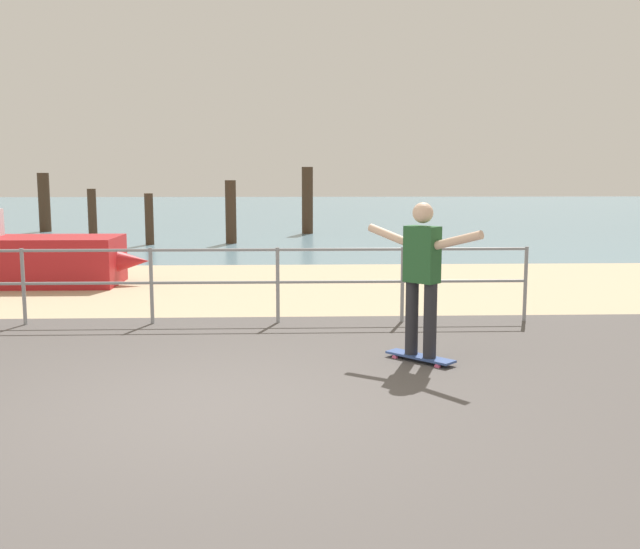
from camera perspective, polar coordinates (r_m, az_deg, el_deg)
name	(u,v)px	position (r m, az deg, el deg)	size (l,w,h in m)	color
ground_plane	(191,452)	(5.58, -10.05, -13.55)	(24.00, 10.00, 0.04)	#514C49
beach_strip	(251,286)	(13.32, -5.40, -0.92)	(24.00, 6.00, 0.04)	tan
sea_surface	(279,211)	(41.20, -3.26, 5.02)	(72.00, 50.00, 0.04)	slate
railing_fence	(87,274)	(10.21, -17.80, 0.03)	(11.94, 0.05, 1.05)	gray
sailboat	(5,258)	(14.40, -23.44, 1.22)	(4.95, 1.41, 5.39)	#B21E23
skateboard	(420,357)	(7.97, 7.86, -6.43)	(0.70, 0.71, 0.08)	#334C8C
skateboarder	(422,270)	(7.79, 7.99, 0.35)	(1.07, 1.10, 1.65)	#26262B
groyne_post_0	(44,203)	(27.47, -20.81, 5.29)	(0.40, 0.40, 2.08)	#422D1E
groyne_post_1	(92,213)	(24.50, -17.43, 4.60)	(0.28, 0.28, 1.57)	#422D1E
groyne_post_2	(149,219)	(21.46, -13.25, 4.23)	(0.25, 0.25, 1.49)	#422D1E
groyne_post_3	(231,212)	(21.43, -7.01, 4.87)	(0.32, 0.32, 1.86)	#422D1E
groyne_post_4	(307,201)	(24.86, -1.00, 5.81)	(0.38, 0.38, 2.28)	#422D1E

